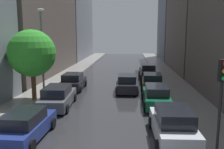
{
  "coord_description": "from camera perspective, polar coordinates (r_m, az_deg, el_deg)",
  "views": [
    {
      "loc": [
        1.7,
        -6.06,
        5.49
      ],
      "look_at": [
        -0.39,
        21.61,
        0.79
      ],
      "focal_mm": 39.04,
      "sensor_mm": 36.0,
      "label": 1
    }
  ],
  "objects": [
    {
      "name": "ground_plane",
      "position": [
        30.6,
        1.06,
        -0.76
      ],
      "size": [
        28.0,
        72.0,
        0.04
      ],
      "primitive_type": "cube",
      "color": "#29292B"
    },
    {
      "name": "parked_car_left_second",
      "position": [
        18.81,
        -12.57,
        -5.18
      ],
      "size": [
        2.33,
        4.8,
        1.62
      ],
      "rotation": [
        0.0,
        0.0,
        1.62
      ],
      "color": "#474C51",
      "rests_on": "ground"
    },
    {
      "name": "parked_car_right_second",
      "position": [
        19.0,
        10.29,
        -4.98
      ],
      "size": [
        2.04,
        4.72,
        1.6
      ],
      "rotation": [
        0.0,
        0.0,
        1.57
      ],
      "color": "#0C4C2D",
      "rests_on": "ground"
    },
    {
      "name": "lamp_post_left",
      "position": [
        20.91,
        -16.08,
        6.11
      ],
      "size": [
        0.6,
        0.28,
        7.32
      ],
      "color": "#595B60",
      "rests_on": "sidewalk_left"
    },
    {
      "name": "street_tree_left",
      "position": [
        20.41,
        -18.23,
        4.73
      ],
      "size": [
        3.75,
        3.75,
        5.66
      ],
      "color": "#513823",
      "rests_on": "sidewalk_left"
    },
    {
      "name": "building_left_mid",
      "position": [
        35.03,
        -17.6,
        15.22
      ],
      "size": [
        6.0,
        21.46,
        18.35
      ],
      "primitive_type": "cube",
      "color": "#564C47",
      "rests_on": "ground"
    },
    {
      "name": "parked_car_right_third",
      "position": [
        24.17,
        9.38,
        -1.78
      ],
      "size": [
        2.28,
        4.49,
        1.63
      ],
      "rotation": [
        0.0,
        0.0,
        1.53
      ],
      "color": "brown",
      "rests_on": "ground"
    },
    {
      "name": "parked_car_right_nearest",
      "position": [
        13.22,
        14.04,
        -11.4
      ],
      "size": [
        2.21,
        4.68,
        1.74
      ],
      "rotation": [
        0.0,
        0.0,
        1.6
      ],
      "color": "#B2B7BF",
      "rests_on": "ground"
    },
    {
      "name": "parked_car_left_nearest",
      "position": [
        13.72,
        -19.59,
        -11.27
      ],
      "size": [
        2.13,
        4.43,
        1.54
      ],
      "rotation": [
        0.0,
        0.0,
        1.55
      ],
      "color": "navy",
      "rests_on": "ground"
    },
    {
      "name": "building_left_far",
      "position": [
        55.03,
        -9.43,
        15.97
      ],
      "size": [
        6.0,
        18.63,
        23.42
      ],
      "primitive_type": "cube",
      "color": "slate",
      "rests_on": "ground"
    },
    {
      "name": "sidewalk_right",
      "position": [
        30.91,
        13.18,
        -0.73
      ],
      "size": [
        3.0,
        72.0,
        0.15
      ],
      "primitive_type": "cube",
      "color": "gray",
      "rests_on": "ground"
    },
    {
      "name": "parked_car_left_third",
      "position": [
        24.42,
        -9.09,
        -1.69
      ],
      "size": [
        2.16,
        4.22,
        1.6
      ],
      "rotation": [
        0.0,
        0.0,
        1.57
      ],
      "color": "black",
      "rests_on": "ground"
    },
    {
      "name": "car_midroad",
      "position": [
        23.31,
        3.51,
        -2.1
      ],
      "size": [
        2.17,
        4.56,
        1.63
      ],
      "rotation": [
        0.0,
        0.0,
        1.6
      ],
      "color": "black",
      "rests_on": "ground"
    },
    {
      "name": "building_right_mid",
      "position": [
        38.33,
        19.1,
        16.18
      ],
      "size": [
        6.0,
        15.98,
        20.42
      ],
      "primitive_type": "cube",
      "color": "#564C47",
      "rests_on": "ground"
    },
    {
      "name": "parked_car_right_fourth",
      "position": [
        30.25,
        8.33,
        0.65
      ],
      "size": [
        2.14,
        4.57,
        1.78
      ],
      "rotation": [
        0.0,
        0.0,
        1.6
      ],
      "color": "black",
      "rests_on": "ground"
    },
    {
      "name": "traffic_light_right_corner",
      "position": [
        10.94,
        24.29,
        -2.85
      ],
      "size": [
        0.3,
        0.42,
        4.3
      ],
      "color": "black",
      "rests_on": "sidewalk_right"
    },
    {
      "name": "building_right_far",
      "position": [
        53.43,
        14.67,
        12.26
      ],
      "size": [
        6.0,
        13.13,
        16.49
      ],
      "primitive_type": "cube",
      "color": "slate",
      "rests_on": "ground"
    },
    {
      "name": "sidewalk_left",
      "position": [
        31.62,
        -10.78,
        -0.42
      ],
      "size": [
        3.0,
        72.0,
        0.15
      ],
      "primitive_type": "cube",
      "color": "gray",
      "rests_on": "ground"
    }
  ]
}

